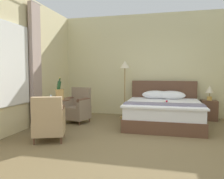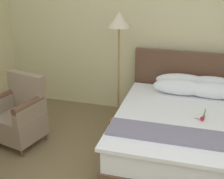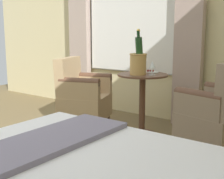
% 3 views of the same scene
% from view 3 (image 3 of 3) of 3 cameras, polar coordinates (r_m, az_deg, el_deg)
% --- Properties ---
extents(wall_window_side, '(0.27, 6.01, 3.06)m').
position_cam_3_polar(wall_window_side, '(4.53, 3.98, 14.88)').
color(wall_window_side, beige).
rests_on(wall_window_side, ground).
extents(side_table_round, '(0.56, 0.56, 0.71)m').
position_cam_3_polar(side_table_round, '(3.54, 5.55, -1.44)').
color(side_table_round, brown).
rests_on(side_table_round, ground).
extents(champagne_bucket, '(0.19, 0.19, 0.50)m').
position_cam_3_polar(champagne_bucket, '(3.43, 4.83, 5.29)').
color(champagne_bucket, tan).
rests_on(champagne_bucket, side_table_round).
extents(wine_glass_near_bucket, '(0.07, 0.07, 0.15)m').
position_cam_3_polar(wine_glass_near_bucket, '(3.41, 7.37, 4.41)').
color(wine_glass_near_bucket, white).
rests_on(wine_glass_near_bucket, side_table_round).
extents(wine_glass_near_edge, '(0.07, 0.07, 0.13)m').
position_cam_3_polar(wine_glass_near_edge, '(3.63, 4.43, 4.62)').
color(wine_glass_near_edge, white).
rests_on(wine_glass_near_edge, side_table_round).
extents(snack_plate, '(0.18, 0.18, 0.04)m').
position_cam_3_polar(snack_plate, '(3.62, 7.05, 3.19)').
color(snack_plate, white).
rests_on(snack_plate, side_table_round).
extents(armchair_by_window, '(0.70, 0.67, 0.92)m').
position_cam_3_polar(armchair_by_window, '(3.10, 18.87, -4.67)').
color(armchair_by_window, brown).
rests_on(armchair_by_window, ground).
extents(armchair_facing_bed, '(0.71, 0.70, 0.87)m').
position_cam_3_polar(armchair_facing_bed, '(3.82, -5.51, -1.28)').
color(armchair_facing_bed, brown).
rests_on(armchair_facing_bed, ground).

